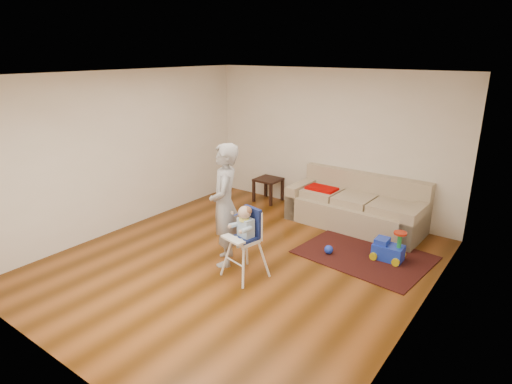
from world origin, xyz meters
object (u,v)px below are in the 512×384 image
Objects in this scene: adult at (225,205)px; side_table at (268,190)px; ride_on_toy at (389,244)px; toy_ball at (329,250)px; high_chair at (245,243)px; sofa at (355,202)px.

side_table is at bearing 165.74° from adult.
ride_on_toy reaches higher than toy_ball.
high_chair reaches higher than side_table.
sofa is at bearing 122.02° from adult.
high_chair is (-1.44, -1.64, 0.25)m from ride_on_toy.
sofa reaches higher than ride_on_toy.
toy_ball is 1.49m from high_chair.
ride_on_toy is at bearing 61.44° from high_chair.
adult is (-1.92, -1.48, 0.64)m from ride_on_toy.
adult is (-0.49, 0.16, 0.39)m from high_chair.
adult reaches higher than high_chair.
adult reaches higher than ride_on_toy.
side_table is 1.02× the size of ride_on_toy.
side_table reaches higher than toy_ball.
sofa reaches higher than side_table.
adult is at bearing -68.27° from side_table.
high_chair is at bearing -61.11° from side_table.
toy_ball is at bearing 98.79° from adult.
toy_ball is 1.78m from adult.
toy_ball is at bearing -34.41° from side_table.
side_table is 0.47× the size of high_chair.
sofa is at bearing -5.68° from side_table.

